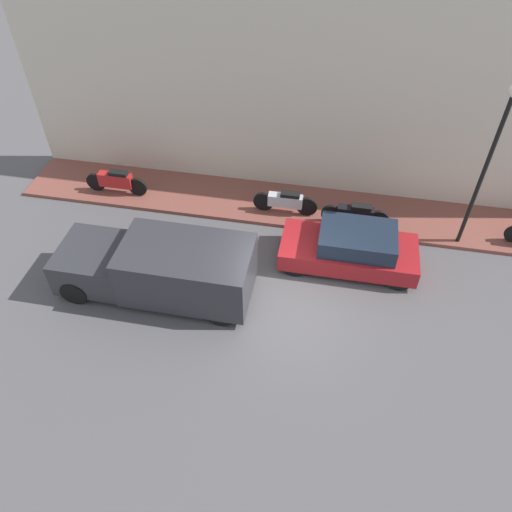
{
  "coord_description": "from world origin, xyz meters",
  "views": [
    {
      "loc": [
        -8.86,
        -0.92,
        10.49
      ],
      "look_at": [
        1.1,
        0.97,
        0.6
      ],
      "focal_mm": 35.0,
      "sensor_mm": 36.0,
      "label": 1
    }
  ],
  "objects_px": {
    "parked_car": "(351,248)",
    "motorcycle_red": "(116,181)",
    "delivery_van": "(158,267)",
    "streetlamp": "(492,151)",
    "scooter_silver": "(286,201)",
    "motorcycle_black": "(356,214)"
  },
  "relations": [
    {
      "from": "motorcycle_black",
      "to": "streetlamp",
      "type": "relative_size",
      "value": 0.42
    },
    {
      "from": "motorcycle_red",
      "to": "motorcycle_black",
      "type": "distance_m",
      "value": 8.01
    },
    {
      "from": "parked_car",
      "to": "streetlamp",
      "type": "relative_size",
      "value": 0.78
    },
    {
      "from": "parked_car",
      "to": "delivery_van",
      "type": "relative_size",
      "value": 0.74
    },
    {
      "from": "scooter_silver",
      "to": "delivery_van",
      "type": "bearing_deg",
      "value": 143.11
    },
    {
      "from": "scooter_silver",
      "to": "parked_car",
      "type": "bearing_deg",
      "value": -131.01
    },
    {
      "from": "delivery_van",
      "to": "scooter_silver",
      "type": "xyz_separation_m",
      "value": [
        3.89,
        -2.92,
        -0.31
      ]
    },
    {
      "from": "parked_car",
      "to": "scooter_silver",
      "type": "xyz_separation_m",
      "value": [
        1.89,
        2.17,
        -0.06
      ]
    },
    {
      "from": "parked_car",
      "to": "motorcycle_black",
      "type": "relative_size",
      "value": 1.86
    },
    {
      "from": "delivery_van",
      "to": "streetlamp",
      "type": "distance_m",
      "value": 9.38
    },
    {
      "from": "motorcycle_red",
      "to": "streetlamp",
      "type": "relative_size",
      "value": 0.43
    },
    {
      "from": "motorcycle_black",
      "to": "parked_car",
      "type": "bearing_deg",
      "value": 177.71
    },
    {
      "from": "parked_car",
      "to": "streetlamp",
      "type": "distance_m",
      "value": 4.48
    },
    {
      "from": "parked_car",
      "to": "motorcycle_red",
      "type": "bearing_deg",
      "value": 76.65
    },
    {
      "from": "parked_car",
      "to": "motorcycle_red",
      "type": "xyz_separation_m",
      "value": [
        1.88,
        7.94,
        -0.03
      ]
    },
    {
      "from": "scooter_silver",
      "to": "streetlamp",
      "type": "distance_m",
      "value": 6.09
    },
    {
      "from": "delivery_van",
      "to": "streetlamp",
      "type": "xyz_separation_m",
      "value": [
        3.51,
        -8.34,
        2.44
      ]
    },
    {
      "from": "scooter_silver",
      "to": "streetlamp",
      "type": "height_order",
      "value": "streetlamp"
    },
    {
      "from": "delivery_van",
      "to": "parked_car",
      "type": "bearing_deg",
      "value": -68.56
    },
    {
      "from": "parked_car",
      "to": "streetlamp",
      "type": "bearing_deg",
      "value": -65.06
    },
    {
      "from": "scooter_silver",
      "to": "motorcycle_red",
      "type": "relative_size",
      "value": 0.97
    },
    {
      "from": "motorcycle_black",
      "to": "streetlamp",
      "type": "distance_m",
      "value": 4.22
    }
  ]
}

